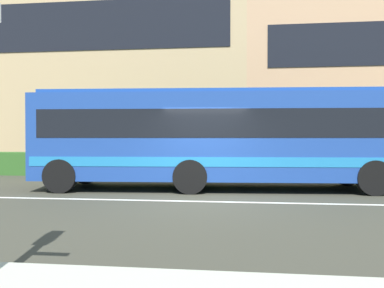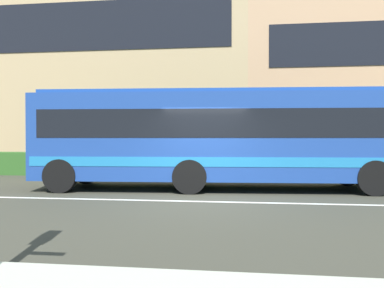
% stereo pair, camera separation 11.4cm
% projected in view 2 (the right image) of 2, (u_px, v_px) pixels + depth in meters
% --- Properties ---
extents(ground_plane, '(160.00, 160.00, 0.00)m').
position_uv_depth(ground_plane, '(201.00, 202.00, 9.88)').
color(ground_plane, '#3C3C30').
extents(lane_centre_line, '(60.00, 0.16, 0.01)m').
position_uv_depth(lane_centre_line, '(201.00, 201.00, 9.88)').
color(lane_centre_line, silver).
rests_on(lane_centre_line, ground_plane).
extents(hedge_row_far, '(22.51, 1.10, 0.98)m').
position_uv_depth(hedge_row_far, '(218.00, 165.00, 16.15)').
color(hedge_row_far, '#316125').
rests_on(hedge_row_far, ground_plane).
extents(apartment_block_left, '(20.66, 11.92, 13.06)m').
position_uv_depth(apartment_block_left, '(96.00, 67.00, 26.72)').
color(apartment_block_left, tan).
rests_on(apartment_block_left, ground_plane).
extents(transit_bus, '(11.20, 3.22, 3.08)m').
position_uv_depth(transit_bus, '(213.00, 136.00, 12.31)').
color(transit_bus, '#1E4192').
rests_on(transit_bus, ground_plane).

